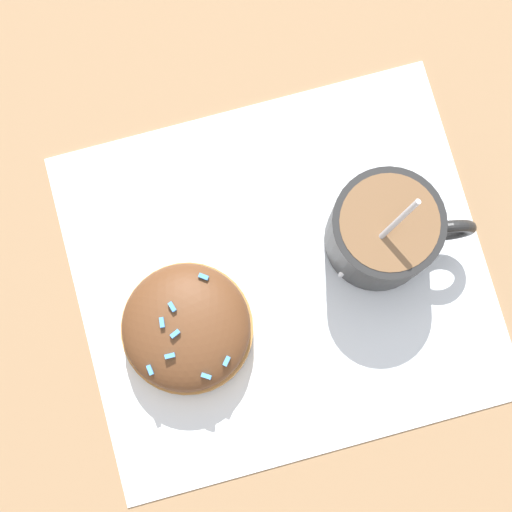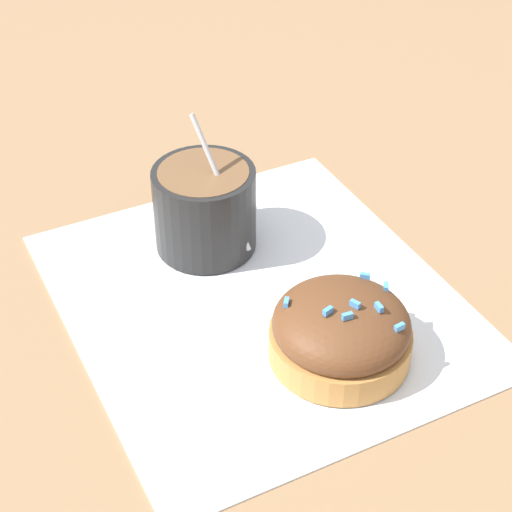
{
  "view_description": "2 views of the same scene",
  "coord_description": "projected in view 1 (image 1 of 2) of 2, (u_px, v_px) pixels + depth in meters",
  "views": [
    {
      "loc": [
        -0.05,
        -0.07,
        0.65
      ],
      "look_at": [
        -0.01,
        0.02,
        0.04
      ],
      "focal_mm": 60.0,
      "sensor_mm": 36.0,
      "label": 1
    },
    {
      "loc": [
        -0.4,
        0.26,
        0.42
      ],
      "look_at": [
        0.01,
        -0.0,
        0.04
      ],
      "focal_mm": 60.0,
      "sensor_mm": 36.0,
      "label": 2
    }
  ],
  "objects": [
    {
      "name": "ground_plane",
      "position": [
        281.0,
        276.0,
        0.65
      ],
      "size": [
        3.0,
        3.0,
        0.0
      ],
      "primitive_type": "plane",
      "color": "#93704C"
    },
    {
      "name": "paper_napkin",
      "position": [
        281.0,
        275.0,
        0.65
      ],
      "size": [
        0.33,
        0.3,
        0.0
      ],
      "color": "white",
      "rests_on": "ground_plane"
    },
    {
      "name": "frosted_pastry",
      "position": [
        187.0,
        328.0,
        0.62
      ],
      "size": [
        0.1,
        0.1,
        0.05
      ],
      "color": "#C18442",
      "rests_on": "paper_napkin"
    },
    {
      "name": "coffee_cup",
      "position": [
        387.0,
        235.0,
        0.62
      ],
      "size": [
        0.1,
        0.08,
        0.11
      ],
      "color": "black",
      "rests_on": "paper_napkin"
    }
  ]
}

